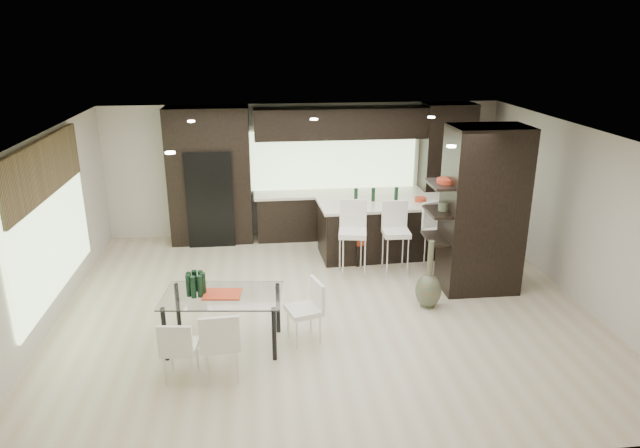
{
  "coord_description": "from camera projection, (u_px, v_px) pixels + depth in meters",
  "views": [
    {
      "loc": [
        -0.96,
        -7.94,
        4.09
      ],
      "look_at": [
        0.0,
        0.6,
        1.15
      ],
      "focal_mm": 32.0,
      "sensor_mm": 36.0,
      "label": 1
    }
  ],
  "objects": [
    {
      "name": "stool_left",
      "position": [
        352.0,
        246.0,
        9.87
      ],
      "size": [
        0.55,
        0.55,
        1.06
      ],
      "primitive_type": "cube",
      "rotation": [
        0.0,
        0.0,
        -0.18
      ],
      "color": "white",
      "rests_on": "ground"
    },
    {
      "name": "ceiling",
      "position": [
        325.0,
        134.0,
        8.01
      ],
      "size": [
        8.0,
        7.0,
        0.02
      ],
      "primitive_type": "cube",
      "color": "white",
      "rests_on": "ground"
    },
    {
      "name": "chair_end",
      "position": [
        304.0,
        314.0,
        7.78
      ],
      "size": [
        0.54,
        0.54,
        0.8
      ],
      "primitive_type": "cube",
      "rotation": [
        0.0,
        0.0,
        1.86
      ],
      "color": "white",
      "rests_on": "ground"
    },
    {
      "name": "partition_column",
      "position": [
        483.0,
        210.0,
        9.1
      ],
      "size": [
        1.2,
        0.8,
        2.7
      ],
      "primitive_type": "cube",
      "color": "black",
      "rests_on": "ground"
    },
    {
      "name": "right_wall",
      "position": [
        579.0,
        215.0,
        8.87
      ],
      "size": [
        0.02,
        7.0,
        2.7
      ],
      "primitive_type": "cube",
      "color": "beige",
      "rests_on": "ground"
    },
    {
      "name": "window_back",
      "position": [
        333.0,
        160.0,
        11.7
      ],
      "size": [
        3.4,
        0.04,
        1.2
      ],
      "primitive_type": "cube",
      "color": "#B2D199",
      "rests_on": "back_wall"
    },
    {
      "name": "back_cabinetry",
      "position": [
        330.0,
        173.0,
        11.48
      ],
      "size": [
        6.8,
        0.68,
        2.7
      ],
      "primitive_type": "cube",
      "color": "black",
      "rests_on": "ground"
    },
    {
      "name": "stool_right",
      "position": [
        438.0,
        244.0,
        10.06
      ],
      "size": [
        0.55,
        0.55,
        0.99
      ],
      "primitive_type": "cube",
      "rotation": [
        0.0,
        0.0,
        0.31
      ],
      "color": "white",
      "rests_on": "ground"
    },
    {
      "name": "dining_table",
      "position": [
        224.0,
        320.0,
        7.67
      ],
      "size": [
        1.66,
        1.05,
        0.75
      ],
      "primitive_type": "cube",
      "rotation": [
        0.0,
        0.0,
        -0.11
      ],
      "color": "white",
      "rests_on": "ground"
    },
    {
      "name": "stone_accent",
      "position": [
        43.0,
        169.0,
        7.93
      ],
      "size": [
        0.08,
        3.0,
        0.8
      ],
      "primitive_type": "cube",
      "color": "brown",
      "rests_on": "left_wall"
    },
    {
      "name": "refrigerator",
      "position": [
        211.0,
        196.0,
        11.31
      ],
      "size": [
        0.9,
        0.68,
        1.9
      ],
      "primitive_type": "cube",
      "color": "black",
      "rests_on": "ground"
    },
    {
      "name": "bench",
      "position": [
        382.0,
        245.0,
        10.71
      ],
      "size": [
        1.36,
        0.83,
        0.49
      ],
      "primitive_type": "cube",
      "rotation": [
        0.0,
        0.0,
        0.28
      ],
      "color": "black",
      "rests_on": "ground"
    },
    {
      "name": "floor_vase",
      "position": [
        429.0,
        274.0,
        8.69
      ],
      "size": [
        0.51,
        0.51,
        1.09
      ],
      "primitive_type": null,
      "rotation": [
        0.0,
        0.0,
        -0.33
      ],
      "color": "#4A4F39",
      "rests_on": "ground"
    },
    {
      "name": "left_wall",
      "position": [
        43.0,
        235.0,
        8.03
      ],
      "size": [
        0.02,
        7.0,
        2.7
      ],
      "primitive_type": "cube",
      "color": "beige",
      "rests_on": "ground"
    },
    {
      "name": "stool_mid",
      "position": [
        396.0,
        245.0,
        9.97
      ],
      "size": [
        0.47,
        0.47,
        1.02
      ],
      "primitive_type": "cube",
      "rotation": [
        0.0,
        0.0,
        -0.05
      ],
      "color": "white",
      "rests_on": "ground"
    },
    {
      "name": "ground",
      "position": [
        324.0,
        306.0,
        8.89
      ],
      "size": [
        8.0,
        8.0,
        0.0
      ],
      "primitive_type": "plane",
      "color": "beige",
      "rests_on": "ground"
    },
    {
      "name": "ceiling_spots",
      "position": [
        323.0,
        132.0,
        8.25
      ],
      "size": [
        4.0,
        3.0,
        0.02
      ],
      "primitive_type": "cube",
      "color": "white",
      "rests_on": "ceiling"
    },
    {
      "name": "window_left",
      "position": [
        51.0,
        230.0,
        8.22
      ],
      "size": [
        0.04,
        3.2,
        1.9
      ],
      "primitive_type": "cube",
      "color": "#B2D199",
      "rests_on": "left_wall"
    },
    {
      "name": "kitchen_island",
      "position": [
        385.0,
        228.0,
        10.78
      ],
      "size": [
        2.55,
        1.19,
        1.04
      ],
      "primitive_type": "cube",
      "rotation": [
        0.0,
        0.0,
        0.05
      ],
      "color": "black",
      "rests_on": "ground"
    },
    {
      "name": "back_wall",
      "position": [
        304.0,
        170.0,
        11.74
      ],
      "size": [
        8.0,
        0.02,
        2.7
      ],
      "primitive_type": "cube",
      "color": "beige",
      "rests_on": "ground"
    },
    {
      "name": "chair_near",
      "position": [
        221.0,
        346.0,
        6.94
      ],
      "size": [
        0.5,
        0.5,
        0.87
      ],
      "primitive_type": "cube",
      "rotation": [
        0.0,
        0.0,
        0.06
      ],
      "color": "white",
      "rests_on": "ground"
    },
    {
      "name": "chair_far",
      "position": [
        180.0,
        351.0,
        6.93
      ],
      "size": [
        0.46,
        0.46,
        0.76
      ],
      "primitive_type": "cube",
      "rotation": [
        0.0,
        0.0,
        -0.12
      ],
      "color": "white",
      "rests_on": "ground"
    }
  ]
}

